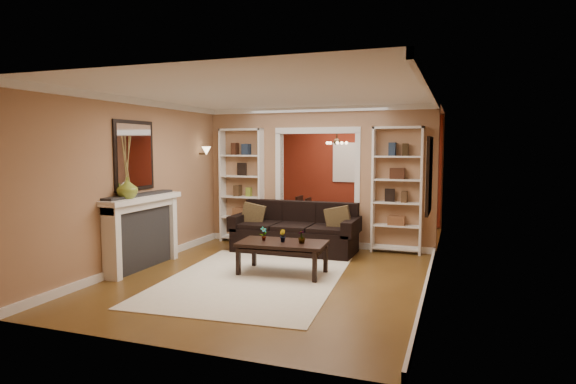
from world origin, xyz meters
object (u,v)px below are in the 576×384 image
at_px(bookshelf_left, 242,186).
at_px(bookshelf_right, 397,190).
at_px(coffee_table, 282,258).
at_px(dining_table, 336,220).
at_px(sofa, 295,228).
at_px(fireplace, 144,233).

bearing_deg(bookshelf_left, bookshelf_right, 0.00).
bearing_deg(coffee_table, bookshelf_right, 52.10).
relative_size(coffee_table, dining_table, 0.84).
bearing_deg(bookshelf_right, bookshelf_left, 180.00).
relative_size(sofa, coffee_table, 1.76).
bearing_deg(fireplace, sofa, 46.19).
relative_size(fireplace, dining_table, 1.08).
bearing_deg(fireplace, bookshelf_left, 77.95).
relative_size(bookshelf_left, fireplace, 1.35).
bearing_deg(bookshelf_left, sofa, -23.55).
height_order(sofa, fireplace, fireplace).
bearing_deg(bookshelf_left, coffee_table, -51.98).
bearing_deg(fireplace, dining_table, 63.64).
distance_m(sofa, bookshelf_right, 1.99).
relative_size(coffee_table, bookshelf_left, 0.57).
height_order(coffee_table, dining_table, dining_table).
bearing_deg(sofa, bookshelf_right, 18.15).
bearing_deg(dining_table, bookshelf_left, 137.41).
height_order(fireplace, dining_table, fireplace).
height_order(bookshelf_right, dining_table, bookshelf_right).
bearing_deg(bookshelf_left, fireplace, -102.05).
distance_m(bookshelf_left, fireplace, 2.65).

